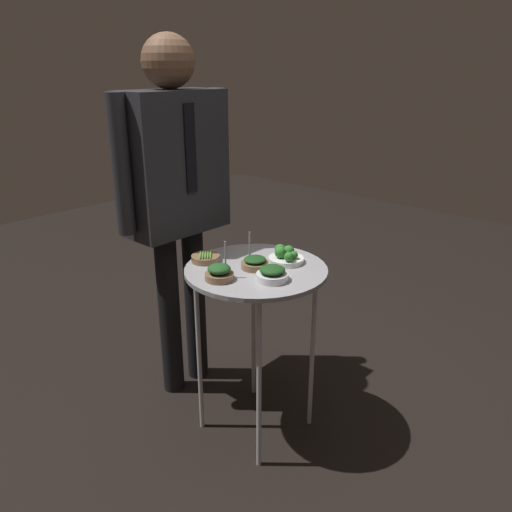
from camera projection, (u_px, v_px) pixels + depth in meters
name	position (u px, v px, depth m)	size (l,w,h in m)	color
ground_plane	(256.00, 424.00, 2.28)	(8.00, 8.00, 0.00)	black
serving_cart	(256.00, 284.00, 2.03)	(0.58, 0.58, 0.77)	#939399
bowl_spinach_front_center	(219.00, 273.00, 1.88)	(0.11, 0.11, 0.15)	brown
bowl_spinach_near_rim	(254.00, 263.00, 1.99)	(0.11, 0.11, 0.14)	brown
bowl_broccoli_mid_right	(286.00, 256.00, 2.05)	(0.15, 0.15, 0.07)	white
bowl_asparagus_back_left	(206.00, 258.00, 2.06)	(0.12, 0.12, 0.03)	brown
bowl_spinach_far_rim	(272.00, 274.00, 1.87)	(0.12, 0.12, 0.06)	silver
waiter_figure	(175.00, 181.00, 2.22)	(0.61, 0.23, 1.66)	black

